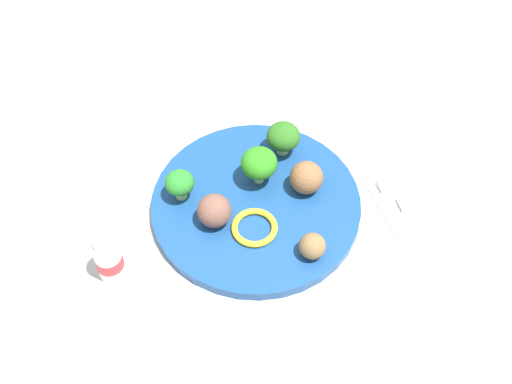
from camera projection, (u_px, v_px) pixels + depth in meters
name	position (u px, v px, depth m)	size (l,w,h in m)	color
ground_plane	(256.00, 208.00, 0.87)	(4.00, 4.00, 0.00)	#B2B2AD
plate	(256.00, 205.00, 0.86)	(0.28, 0.28, 0.02)	navy
broccoli_floret_mid_left	(259.00, 163.00, 0.85)	(0.05, 0.05, 0.06)	#92C183
broccoli_floret_back_right	(283.00, 137.00, 0.88)	(0.05, 0.05, 0.05)	#ACBB74
broccoli_floret_far_rim	(180.00, 183.00, 0.84)	(0.04, 0.04, 0.04)	#9BC56C
meatball_mid_right	(214.00, 211.00, 0.82)	(0.04, 0.04, 0.04)	brown
meatball_far_rim	(312.00, 246.00, 0.79)	(0.03, 0.03, 0.03)	brown
meatball_back_left	(306.00, 178.00, 0.85)	(0.05, 0.05, 0.05)	brown
pepper_ring_near_rim	(255.00, 227.00, 0.82)	(0.06, 0.06, 0.01)	yellow
napkin	(433.00, 188.00, 0.88)	(0.17, 0.12, 0.01)	white
fork	(435.00, 197.00, 0.87)	(0.12, 0.02, 0.01)	silver
knife	(423.00, 177.00, 0.89)	(0.15, 0.02, 0.01)	white
yogurt_bottle	(109.00, 259.00, 0.78)	(0.03, 0.03, 0.07)	white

